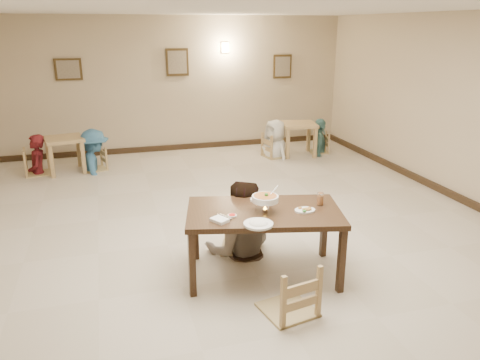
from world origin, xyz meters
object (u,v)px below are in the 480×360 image
object	(u,v)px
curry_warmer	(265,199)
chair_near	(289,264)
bg_diner_b	(92,129)
bg_chair_lr	(93,149)
bg_chair_ll	(36,150)
bg_chair_rr	(320,134)
bg_diner_d	(320,119)
bg_chair_rl	(275,135)
chair_far	(239,214)
bg_table_right	(299,129)
drink_glass	(320,199)
bg_diner_a	(33,135)
bg_diner_c	(276,120)
main_table	(264,217)
main_diner	(240,181)
bg_table_left	(64,144)

from	to	relation	value
curry_warmer	chair_near	bearing A→B (deg)	-89.75
chair_near	bg_diner_b	world-z (taller)	bg_diner_b
bg_chair_lr	bg_diner_b	xyz separation A→B (m)	(0.00, 0.00, 0.39)
bg_chair_ll	bg_chair_rr	world-z (taller)	bg_chair_ll
bg_diner_b	bg_diner_d	bearing A→B (deg)	-97.54
chair_near	bg_chair_rl	xyz separation A→B (m)	(1.93, 5.62, -0.03)
chair_far	curry_warmer	world-z (taller)	curry_warmer
chair_near	bg_table_right	distance (m)	6.13
drink_glass	bg_diner_d	bearing A→B (deg)	64.45
chair_near	bg_diner_d	xyz separation A→B (m)	(3.03, 5.69, 0.25)
bg_diner_a	bg_diner_c	size ratio (longest dim) A/B	0.95
curry_warmer	bg_diner_a	world-z (taller)	bg_diner_a
chair_far	main_table	bearing A→B (deg)	-62.03
curry_warmer	bg_table_right	distance (m)	5.48
bg_diner_d	drink_glass	bearing A→B (deg)	177.66
main_table	bg_chair_rl	size ratio (longest dim) A/B	1.90
chair_near	bg_chair_ll	bearing A→B (deg)	-73.87
drink_glass	bg_diner_c	bearing A→B (deg)	75.48
main_diner	bg_diner_b	xyz separation A→B (m)	(-1.81, 4.26, -0.12)
chair_far	bg_table_right	bearing A→B (deg)	78.74
bg_table_left	bg_diner_d	xyz separation A→B (m)	(5.47, -0.00, 0.21)
bg_table_right	bg_diner_a	distance (m)	5.46
main_table	bg_diner_b	world-z (taller)	bg_diner_b
chair_far	bg_chair_lr	size ratio (longest dim) A/B	1.09
curry_warmer	bg_diner_a	distance (m)	5.79
main_table	bg_chair_rr	size ratio (longest dim) A/B	2.17
curry_warmer	bg_chair_lr	size ratio (longest dim) A/B	0.37
bg_table_left	chair_far	bearing A→B (deg)	-60.81
main_diner	bg_chair_rr	xyz separation A→B (m)	(3.12, 4.26, -0.52)
bg_chair_rr	drink_glass	bearing A→B (deg)	-10.84
chair_near	bg_chair_lr	size ratio (longest dim) A/B	1.21
bg_chair_rl	chair_far	bearing A→B (deg)	142.12
bg_chair_rl	bg_diner_b	size ratio (longest dim) A/B	0.60
main_table	bg_diner_d	distance (m)	5.77
chair_near	bg_diner_d	world-z (taller)	bg_diner_d
bg_diner_a	bg_diner_b	size ratio (longest dim) A/B	0.95
drink_glass	bg_diner_a	world-z (taller)	bg_diner_a
bg_chair_rr	bg_diner_c	distance (m)	1.17
curry_warmer	bg_chair_ll	distance (m)	5.81
curry_warmer	bg_diner_c	distance (m)	5.26
drink_glass	bg_diner_b	distance (m)	5.56
main_diner	bg_table_right	world-z (taller)	main_diner
main_table	bg_table_right	world-z (taller)	main_table
bg_table_right	bg_chair_ll	size ratio (longest dim) A/B	0.87
chair_far	bg_chair_lr	xyz separation A→B (m)	(-1.81, 4.20, -0.04)
bg_table_right	bg_chair_lr	size ratio (longest dim) A/B	0.96
bg_chair_rr	bg_diner_d	size ratio (longest dim) A/B	0.56
bg_chair_lr	bg_chair_rr	world-z (taller)	bg_chair_lr
chair_near	bg_diner_b	xyz separation A→B (m)	(-1.90, 5.68, 0.30)
drink_glass	bg_diner_a	size ratio (longest dim) A/B	0.09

